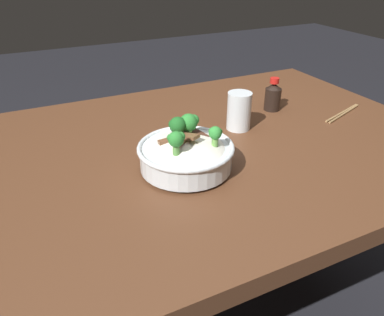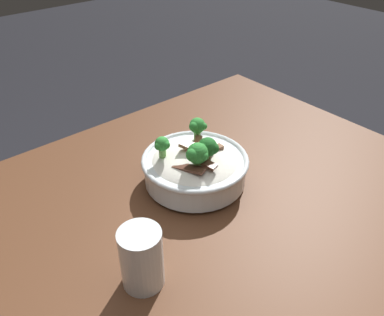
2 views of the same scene
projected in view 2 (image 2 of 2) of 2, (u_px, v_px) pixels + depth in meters
The scene contains 3 objects.
dining_table at pixel (177, 275), 0.84m from camera, with size 1.38×1.00×0.81m.
rice_bowl at pixel (195, 165), 0.91m from camera, with size 0.24×0.24×0.14m.
drinking_glass at pixel (142, 261), 0.68m from camera, with size 0.07×0.07×0.12m.
Camera 2 is at (0.33, 0.44, 1.39)m, focal length 37.25 mm.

